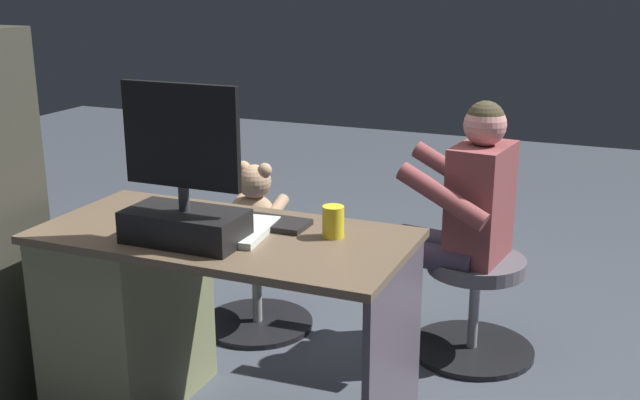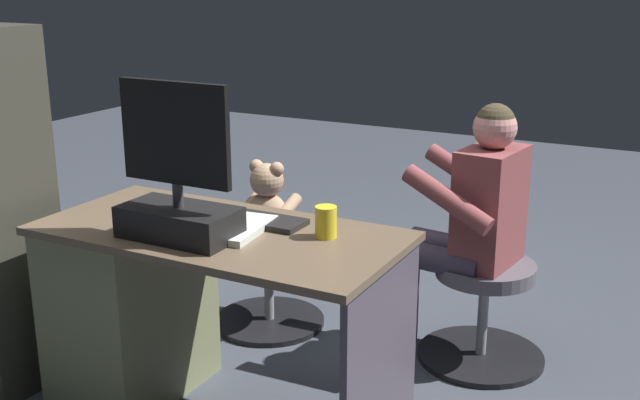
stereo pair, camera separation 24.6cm
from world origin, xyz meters
name	(u,v)px [view 2 (the right image)]	position (x,y,z in m)	size (l,w,h in m)	color
ground_plane	(276,374)	(0.00, 0.00, 0.00)	(10.00, 10.00, 0.00)	#3E444E
desk	(151,302)	(0.32, 0.35, 0.39)	(1.27, 0.62, 0.73)	brown
monitor	(178,196)	(0.07, 0.48, 0.87)	(0.41, 0.21, 0.52)	black
keyboard	(249,218)	(-0.04, 0.23, 0.74)	(0.42, 0.14, 0.02)	black
computer_mouse	(178,205)	(0.27, 0.23, 0.75)	(0.06, 0.10, 0.04)	#1F2E24
cup	(326,222)	(-0.36, 0.26, 0.78)	(0.07, 0.07, 0.11)	yellow
tv_remote	(167,213)	(0.26, 0.31, 0.74)	(0.04, 0.15, 0.02)	black
notebook_binder	(231,228)	(-0.05, 0.35, 0.74)	(0.22, 0.30, 0.02)	silver
office_chair_teddy	(269,274)	(0.27, -0.39, 0.25)	(0.51, 0.51, 0.43)	black
teddy_bear	(269,202)	(0.27, -0.41, 0.59)	(0.24, 0.25, 0.35)	tan
visitor_chair	(483,306)	(-0.70, -0.52, 0.24)	(0.53, 0.53, 0.43)	black
person	(469,214)	(-0.62, -0.51, 0.63)	(0.52, 0.52, 1.09)	brown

